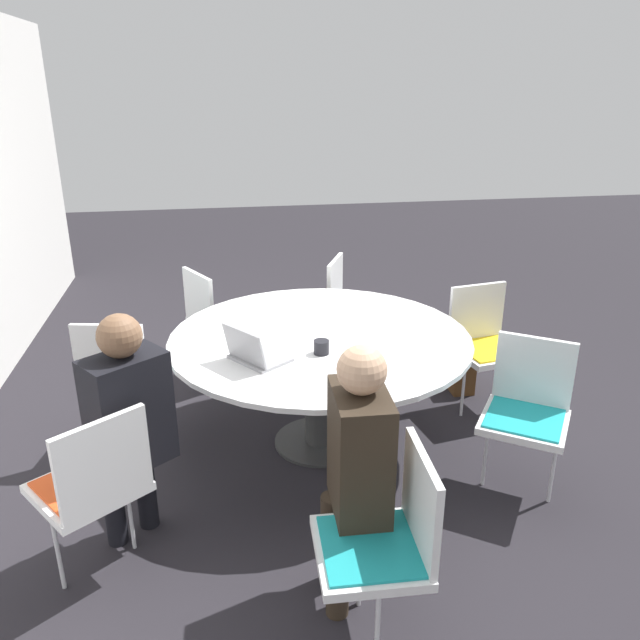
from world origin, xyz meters
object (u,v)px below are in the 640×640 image
Objects in this scene: chair_3 at (485,338)px; chair_2 at (527,405)px; coffee_cup at (321,347)px; handbag at (457,369)px; chair_1 at (387,535)px; chair_0 at (94,480)px; chair_4 at (351,303)px; person_0 at (128,416)px; chair_5 at (215,314)px; chair_6 at (120,370)px; laptop at (254,353)px; person_1 at (356,459)px.

chair_2 is at bearing 70.82° from chair_3.
handbag is at bearing -53.56° from coffee_cup.
chair_1 is 1.28m from coffee_cup.
chair_0 is 1.00× the size of chair_3.
chair_4 is 2.40m from person_0.
chair_0 is at bearing -42.93° from chair_5.
chair_1 is 1.00× the size of chair_4.
handbag is at bearing -60.23° from chair_2.
chair_5 is 10.00× the size of coffee_cup.
chair_6 is (1.13, 0.03, 0.00)m from chair_0.
person_0 is 3.12× the size of laptop.
chair_1 is 1.00× the size of chair_6.
handbag is at bearing -93.52° from chair_3.
handbag is at bearing 77.98° from chair_4.
chair_6 is 0.71× the size of person_0.
chair_0 is 1.17m from person_1.
chair_0 is 10.00× the size of coffee_cup.
person_1 is at bearing 19.10° from chair_1.
chair_3 is at bearing -173.77° from handbag.
chair_6 is 1.85m from person_1.
chair_2 is 0.93m from chair_3.
chair_5 reaches higher than coffee_cup.
chair_1 is at bearing 162.62° from laptop.
chair_1 and chair_6 have the same top height.
chair_5 is (2.56, 0.63, 0.00)m from chair_1.
person_1 is 1.03m from laptop.
chair_6 is at bearing 37.87° from chair_1.
chair_1 is at bearing -160.90° from person_1.
chair_5 and chair_6 have the same top height.
chair_4 is at bearing -9.51° from person_1.
person_0 is at bearing -67.96° from chair_6.
chair_2 and chair_5 have the same top height.
chair_5 is 1.00× the size of chair_6.
chair_1 is 1.00× the size of chair_5.
handbag is (-0.52, -0.71, -0.39)m from chair_4.
chair_1 is 0.71× the size of person_1.
chair_5 is 1.40m from laptop.
chair_0 is at bearing 124.15° from handbag.
chair_4 is (2.65, -0.43, 0.00)m from chair_1.
person_1 is 3.12× the size of laptop.
chair_0 is at bearing -77.02° from chair_6.
chair_2 is 1.16m from coffee_cup.
chair_4 is 1.00× the size of chair_5.
chair_6 is at bearing 14.95° from chair_2.
person_0 is 2.64m from handbag.
coffee_cup is at bearing 5.50° from chair_4.
chair_2 is 1.00× the size of chair_4.
person_1 is at bearing 147.28° from handbag.
chair_3 is (1.79, -1.18, 0.00)m from chair_1.
coffee_cup is (-1.40, 0.47, 0.25)m from chair_4.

